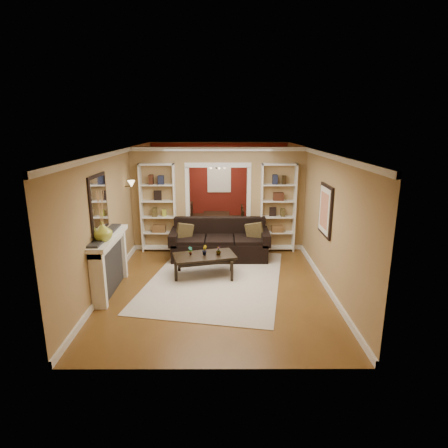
{
  "coord_description": "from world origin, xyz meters",
  "views": [
    {
      "loc": [
        0.13,
        -8.44,
        3.23
      ],
      "look_at": [
        0.15,
        -0.8,
        1.21
      ],
      "focal_mm": 30.0,
      "sensor_mm": 36.0,
      "label": 1
    }
  ],
  "objects_px": {
    "bookshelf_right": "(278,208)",
    "bookshelf_left": "(158,208)",
    "sofa": "(220,240)",
    "dining_table": "(217,225)",
    "coffee_table": "(205,266)",
    "fireplace": "(111,264)"
  },
  "relations": [
    {
      "from": "bookshelf_right",
      "to": "fireplace",
      "type": "xyz_separation_m",
      "value": [
        -3.64,
        -2.53,
        -0.57
      ]
    },
    {
      "from": "sofa",
      "to": "coffee_table",
      "type": "bearing_deg",
      "value": -105.21
    },
    {
      "from": "sofa",
      "to": "coffee_table",
      "type": "xyz_separation_m",
      "value": [
        -0.32,
        -1.19,
        -0.23
      ]
    },
    {
      "from": "bookshelf_left",
      "to": "coffee_table",
      "type": "bearing_deg",
      "value": -54.29
    },
    {
      "from": "fireplace",
      "to": "bookshelf_right",
      "type": "bearing_deg",
      "value": 34.8
    },
    {
      "from": "bookshelf_right",
      "to": "bookshelf_left",
      "type": "bearing_deg",
      "value": 180.0
    },
    {
      "from": "sofa",
      "to": "bookshelf_right",
      "type": "bearing_deg",
      "value": 21.06
    },
    {
      "from": "coffee_table",
      "to": "fireplace",
      "type": "height_order",
      "value": "fireplace"
    },
    {
      "from": "sofa",
      "to": "fireplace",
      "type": "relative_size",
      "value": 1.43
    },
    {
      "from": "coffee_table",
      "to": "bookshelf_right",
      "type": "relative_size",
      "value": 0.57
    },
    {
      "from": "bookshelf_left",
      "to": "dining_table",
      "type": "bearing_deg",
      "value": 47.9
    },
    {
      "from": "sofa",
      "to": "fireplace",
      "type": "height_order",
      "value": "fireplace"
    },
    {
      "from": "dining_table",
      "to": "bookshelf_right",
      "type": "bearing_deg",
      "value": -135.9
    },
    {
      "from": "coffee_table",
      "to": "fireplace",
      "type": "distance_m",
      "value": 1.99
    },
    {
      "from": "sofa",
      "to": "dining_table",
      "type": "xyz_separation_m",
      "value": [
        -0.1,
        2.24,
        -0.22
      ]
    },
    {
      "from": "dining_table",
      "to": "fireplace",
      "type": "bearing_deg",
      "value": 154.06
    },
    {
      "from": "bookshelf_right",
      "to": "fireplace",
      "type": "distance_m",
      "value": 4.47
    },
    {
      "from": "coffee_table",
      "to": "dining_table",
      "type": "height_order",
      "value": "dining_table"
    },
    {
      "from": "coffee_table",
      "to": "sofa",
      "type": "bearing_deg",
      "value": 60.12
    },
    {
      "from": "sofa",
      "to": "dining_table",
      "type": "relative_size",
      "value": 1.64
    },
    {
      "from": "bookshelf_right",
      "to": "fireplace",
      "type": "relative_size",
      "value": 1.35
    },
    {
      "from": "coffee_table",
      "to": "bookshelf_left",
      "type": "height_order",
      "value": "bookshelf_left"
    }
  ]
}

